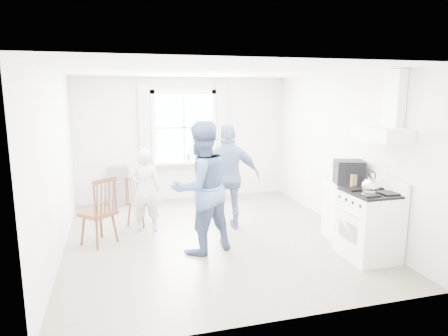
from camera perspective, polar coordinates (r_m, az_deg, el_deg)
The scene contains 15 objects.
room_shell at distance 6.18m, azimuth -1.71°, elevation 1.54°, with size 4.62×5.12×2.64m.
window_assembly at distance 8.53m, azimuth -5.70°, elevation 5.18°, with size 1.88×0.24×1.70m.
range_hood at distance 5.79m, azimuth 22.19°, elevation 6.11°, with size 0.45×0.76×0.94m.
shelf_unit at distance 8.46m, azimuth -14.81°, elevation -2.48°, with size 0.40×0.30×0.80m, color gray.
gas_stove at distance 5.96m, azimuth 19.98°, elevation -7.55°, with size 0.68×0.76×1.12m.
kettle at distance 5.68m, azimuth 20.18°, elevation -2.47°, with size 0.22×0.22×0.32m.
low_cabinet at distance 6.56m, azimuth 16.91°, elevation -6.00°, with size 0.50×0.55×0.90m, color white.
stereo_stack at distance 6.40m, azimuth 17.43°, elevation -0.59°, with size 0.51×0.48×0.37m.
cardboard_box at distance 6.37m, azimuth 18.23°, elevation -1.50°, with size 0.30×0.21×0.19m, color olive.
windsor_chair_a at distance 6.26m, azimuth -16.97°, elevation -4.94°, with size 0.62×0.62×1.06m.
windsor_chair_b at distance 7.02m, azimuth -12.39°, elevation -3.91°, with size 0.52×0.52×0.89m.
person_left at distance 6.71m, azimuth -11.19°, elevation -3.18°, with size 0.51×0.51×1.39m, color silver.
person_mid at distance 5.69m, azimuth -3.32°, elevation -2.85°, with size 0.93×0.93×1.90m, color #4C628D.
person_right at distance 6.68m, azimuth 0.69°, elevation -1.30°, with size 1.05×1.05×1.79m, color navy.
potted_plant at distance 8.52m, azimuth -5.00°, elevation 2.02°, with size 0.16×0.16×0.29m, color #33733B.
Camera 1 is at (-1.47, -5.92, 2.30)m, focal length 32.00 mm.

